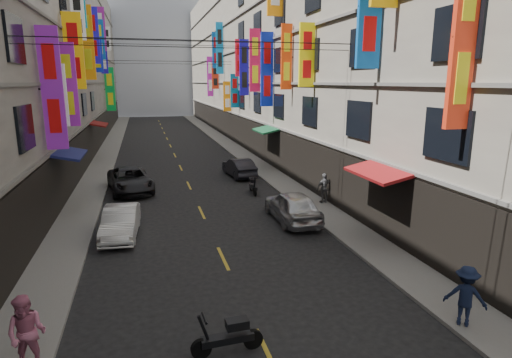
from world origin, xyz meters
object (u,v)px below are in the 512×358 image
scooter_far_right (253,186)px  pedestrian_lfar (27,334)px  car_left_mid (121,222)px  pedestrian_rfar (325,188)px  pedestrian_rnear (466,296)px  car_right_far (239,167)px  car_right_mid (292,206)px  car_left_far (130,180)px  scooter_crossing (229,337)px

scooter_far_right → pedestrian_lfar: (-8.89, -14.44, 0.58)m
car_left_mid → pedestrian_lfar: (-1.60, -8.77, 0.38)m
scooter_far_right → pedestrian_rfar: (3.11, -3.38, 0.49)m
scooter_far_right → pedestrian_rnear: size_ratio=1.09×
scooter_far_right → car_right_far: bearing=-88.3°
car_right_mid → pedestrian_rfar: bearing=-140.2°
car_left_far → scooter_far_right: bearing=-26.5°
car_left_far → car_right_mid: size_ratio=1.16×
car_left_far → car_right_far: 7.65m
car_left_mid → pedestrian_rnear: size_ratio=2.36×
scooter_crossing → car_right_mid: size_ratio=0.41×
pedestrian_lfar → pedestrian_rnear: pedestrian_lfar is taller
pedestrian_rnear → pedestrian_lfar: bearing=36.9°
car_right_far → pedestrian_rfar: bearing=104.0°
pedestrian_lfar → car_right_mid: bearing=55.5°
pedestrian_lfar → pedestrian_rfar: (12.00, 11.05, -0.10)m
scooter_crossing → pedestrian_lfar: pedestrian_lfar is taller
scooter_crossing → car_right_far: 20.03m
car_right_mid → pedestrian_rnear: 9.88m
scooter_crossing → car_right_mid: car_right_mid is taller
car_left_far → pedestrian_lfar: (-1.83, -16.72, 0.32)m
car_right_far → pedestrian_lfar: size_ratio=2.19×
car_left_mid → car_right_far: size_ratio=0.99×
scooter_far_right → car_left_mid: car_left_mid is taller
scooter_crossing → car_left_mid: car_left_mid is taller
scooter_crossing → car_left_mid: size_ratio=0.46×
scooter_far_right → pedestrian_lfar: bearing=62.5°
pedestrian_lfar → scooter_far_right: bearing=70.5°
scooter_crossing → car_right_far: (4.61, 19.49, 0.21)m
car_left_far → car_right_far: (7.26, 2.40, -0.05)m
car_left_mid → car_right_mid: car_right_mid is taller
car_right_mid → pedestrian_lfar: 12.93m
pedestrian_rnear → pedestrian_rfar: size_ratio=1.03×
scooter_far_right → car_right_mid: 5.60m
car_right_mid → pedestrian_lfar: bearing=43.1°
scooter_crossing → car_right_mid: (4.91, 9.24, 0.30)m
car_right_mid → pedestrian_rnear: bearing=97.9°
pedestrian_rnear → car_left_far: bearing=-21.3°
car_right_far → pedestrian_lfar: pedestrian_lfar is taller
car_right_far → pedestrian_rnear: pedestrian_rnear is taller
car_left_mid → car_left_far: size_ratio=0.77×
pedestrian_lfar → pedestrian_rfar: bearing=54.8°
car_left_far → pedestrian_rnear: (8.97, -17.63, 0.25)m
car_left_mid → pedestrian_rfar: (10.40, 2.28, 0.28)m
scooter_far_right → car_right_mid: (0.51, -5.57, 0.30)m
car_left_mid → car_right_far: bearing=58.1°
car_left_far → pedestrian_lfar: bearing=-104.8°
scooter_far_right → car_right_far: (0.20, 4.68, 0.21)m
scooter_crossing → car_right_far: car_right_far is taller
car_left_mid → car_left_far: (0.23, 7.95, 0.06)m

